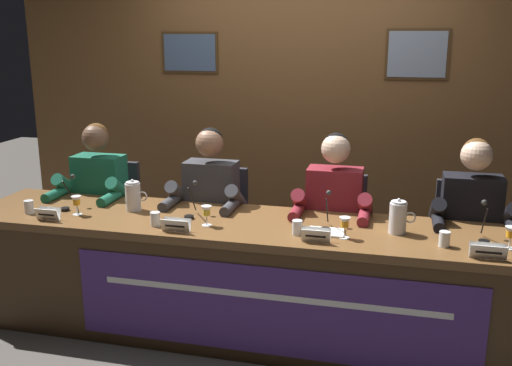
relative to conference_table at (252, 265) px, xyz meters
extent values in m
plane|color=#4C4742|center=(-0.01, 0.11, -0.51)|extent=(12.00, 12.00, 0.00)
cube|color=brown|center=(-0.01, 1.60, 0.79)|extent=(4.93, 0.12, 2.60)
cube|color=#4C3319|center=(-0.93, 1.53, 1.20)|extent=(0.49, 0.02, 0.34)
cube|color=slate|center=(-0.93, 1.52, 1.20)|extent=(0.45, 0.01, 0.30)
cube|color=#4C3319|center=(0.92, 1.53, 1.20)|extent=(0.47, 0.02, 0.39)
cube|color=#8C99AD|center=(0.92, 1.52, 1.20)|extent=(0.43, 0.01, 0.35)
cube|color=brown|center=(-0.01, 0.11, 0.21)|extent=(3.73, 0.73, 0.05)
cube|color=#402A16|center=(-0.01, -0.23, -0.16)|extent=(3.67, 0.04, 0.69)
cube|color=#402A16|center=(-1.82, 0.11, -0.16)|extent=(0.08, 0.65, 0.69)
cube|color=#4C2D7A|center=(0.16, -0.25, -0.16)|extent=(2.32, 0.01, 0.53)
cube|color=white|center=(0.16, -0.26, -0.07)|extent=(1.98, 0.00, 0.04)
cylinder|color=black|center=(-1.29, 0.58, -0.50)|extent=(0.44, 0.44, 0.02)
cylinder|color=black|center=(-1.29, 0.58, -0.27)|extent=(0.05, 0.05, 0.43)
cube|color=#232328|center=(-1.29, 0.58, -0.05)|extent=(0.44, 0.44, 0.03)
cube|color=#232328|center=(-1.29, 0.78, 0.19)|extent=(0.40, 0.05, 0.44)
cylinder|color=black|center=(-1.39, 0.23, -0.27)|extent=(0.10, 0.10, 0.48)
cylinder|color=black|center=(-1.19, 0.23, -0.27)|extent=(0.10, 0.10, 0.48)
cylinder|color=black|center=(-1.39, 0.38, 0.02)|extent=(0.13, 0.34, 0.13)
cylinder|color=black|center=(-1.19, 0.38, 0.02)|extent=(0.13, 0.34, 0.13)
cube|color=#196047|center=(-1.29, 0.55, 0.26)|extent=(0.36, 0.20, 0.48)
sphere|color=brown|center=(-1.29, 0.53, 0.63)|extent=(0.19, 0.19, 0.19)
sphere|color=#593819|center=(-1.29, 0.54, 0.65)|extent=(0.17, 0.17, 0.17)
cylinder|color=#196047|center=(-1.50, 0.45, 0.28)|extent=(0.09, 0.30, 0.25)
cylinder|color=#196047|center=(-1.08, 0.45, 0.28)|extent=(0.09, 0.30, 0.25)
cylinder|color=#196047|center=(-1.50, 0.29, 0.26)|extent=(0.07, 0.24, 0.07)
cylinder|color=#196047|center=(-1.08, 0.29, 0.26)|extent=(0.07, 0.24, 0.07)
cube|color=white|center=(-1.27, -0.17, 0.27)|extent=(0.15, 0.03, 0.08)
cube|color=white|center=(-1.27, -0.13, 0.27)|extent=(0.15, 0.03, 0.08)
cube|color=black|center=(-1.27, -0.17, 0.27)|extent=(0.11, 0.01, 0.01)
cylinder|color=white|center=(-1.15, -0.01, 0.24)|extent=(0.06, 0.06, 0.00)
cylinder|color=white|center=(-1.15, -0.01, 0.26)|extent=(0.01, 0.01, 0.05)
cone|color=white|center=(-1.15, -0.01, 0.32)|extent=(0.06, 0.06, 0.06)
cylinder|color=orange|center=(-1.15, -0.01, 0.32)|extent=(0.04, 0.04, 0.04)
cylinder|color=silver|center=(-1.47, -0.05, 0.28)|extent=(0.06, 0.06, 0.08)
cylinder|color=silver|center=(-1.47, -0.05, 0.26)|extent=(0.05, 0.05, 0.05)
cylinder|color=black|center=(-1.28, 0.05, 0.24)|extent=(0.06, 0.06, 0.02)
cylinder|color=black|center=(-1.28, 0.11, 0.34)|extent=(0.01, 0.13, 0.18)
sphere|color=#2D2D2D|center=(-1.28, 0.18, 0.43)|extent=(0.03, 0.03, 0.03)
cylinder|color=black|center=(-0.43, 0.58, -0.50)|extent=(0.44, 0.44, 0.02)
cylinder|color=black|center=(-0.43, 0.58, -0.27)|extent=(0.05, 0.05, 0.43)
cube|color=#232328|center=(-0.43, 0.58, -0.05)|extent=(0.44, 0.44, 0.03)
cube|color=#232328|center=(-0.43, 0.78, 0.19)|extent=(0.40, 0.05, 0.44)
cylinder|color=black|center=(-0.53, 0.23, -0.27)|extent=(0.10, 0.10, 0.48)
cylinder|color=black|center=(-0.33, 0.23, -0.27)|extent=(0.10, 0.10, 0.48)
cylinder|color=black|center=(-0.53, 0.38, 0.02)|extent=(0.13, 0.34, 0.13)
cylinder|color=black|center=(-0.33, 0.38, 0.02)|extent=(0.13, 0.34, 0.13)
cube|color=#38383D|center=(-0.43, 0.55, 0.26)|extent=(0.36, 0.20, 0.48)
sphere|color=#8E664C|center=(-0.43, 0.53, 0.63)|extent=(0.19, 0.19, 0.19)
sphere|color=black|center=(-0.43, 0.54, 0.65)|extent=(0.17, 0.17, 0.17)
cylinder|color=#38383D|center=(-0.64, 0.45, 0.28)|extent=(0.09, 0.30, 0.25)
cylinder|color=#38383D|center=(-0.22, 0.45, 0.28)|extent=(0.09, 0.30, 0.25)
cylinder|color=#38383D|center=(-0.64, 0.29, 0.26)|extent=(0.07, 0.24, 0.07)
cylinder|color=#38383D|center=(-0.22, 0.29, 0.26)|extent=(0.07, 0.24, 0.07)
cube|color=white|center=(-0.42, -0.18, 0.27)|extent=(0.17, 0.03, 0.08)
cube|color=white|center=(-0.42, -0.15, 0.27)|extent=(0.17, 0.03, 0.08)
cube|color=black|center=(-0.42, -0.18, 0.27)|extent=(0.12, 0.01, 0.01)
cylinder|color=white|center=(-0.28, -0.01, 0.24)|extent=(0.06, 0.06, 0.00)
cylinder|color=white|center=(-0.28, -0.01, 0.26)|extent=(0.01, 0.01, 0.05)
cone|color=white|center=(-0.28, -0.01, 0.32)|extent=(0.06, 0.06, 0.06)
cylinder|color=yellow|center=(-0.28, -0.01, 0.32)|extent=(0.04, 0.04, 0.04)
cylinder|color=silver|center=(-0.58, -0.09, 0.28)|extent=(0.06, 0.06, 0.08)
cylinder|color=silver|center=(-0.58, -0.09, 0.26)|extent=(0.05, 0.05, 0.05)
cylinder|color=black|center=(-0.43, 0.08, 0.24)|extent=(0.06, 0.06, 0.02)
cylinder|color=black|center=(-0.43, 0.15, 0.34)|extent=(0.01, 0.13, 0.18)
sphere|color=#2D2D2D|center=(-0.43, 0.21, 0.43)|extent=(0.03, 0.03, 0.03)
cylinder|color=black|center=(0.42, 0.58, -0.50)|extent=(0.44, 0.44, 0.02)
cylinder|color=black|center=(0.42, 0.58, -0.27)|extent=(0.05, 0.05, 0.43)
cube|color=#232328|center=(0.42, 0.58, -0.05)|extent=(0.44, 0.44, 0.03)
cube|color=#232328|center=(0.42, 0.78, 0.19)|extent=(0.40, 0.05, 0.44)
cylinder|color=black|center=(0.32, 0.23, -0.27)|extent=(0.10, 0.10, 0.48)
cylinder|color=black|center=(0.52, 0.23, -0.27)|extent=(0.10, 0.10, 0.48)
cylinder|color=black|center=(0.32, 0.38, 0.02)|extent=(0.13, 0.34, 0.13)
cylinder|color=black|center=(0.52, 0.38, 0.02)|extent=(0.13, 0.34, 0.13)
cube|color=maroon|center=(0.42, 0.55, 0.26)|extent=(0.36, 0.20, 0.48)
sphere|color=beige|center=(0.42, 0.53, 0.63)|extent=(0.19, 0.19, 0.19)
sphere|color=black|center=(0.42, 0.54, 0.65)|extent=(0.17, 0.17, 0.17)
cylinder|color=maroon|center=(0.21, 0.45, 0.28)|extent=(0.09, 0.30, 0.25)
cylinder|color=maroon|center=(0.63, 0.45, 0.28)|extent=(0.09, 0.30, 0.25)
cylinder|color=maroon|center=(0.21, 0.29, 0.26)|extent=(0.07, 0.24, 0.07)
cylinder|color=maroon|center=(0.63, 0.29, 0.26)|extent=(0.07, 0.24, 0.07)
cube|color=white|center=(0.40, -0.16, 0.27)|extent=(0.16, 0.03, 0.08)
cube|color=white|center=(0.40, -0.12, 0.27)|extent=(0.16, 0.03, 0.08)
cube|color=black|center=(0.40, -0.16, 0.27)|extent=(0.11, 0.01, 0.01)
cylinder|color=white|center=(0.55, -0.04, 0.24)|extent=(0.06, 0.06, 0.00)
cylinder|color=white|center=(0.55, -0.04, 0.26)|extent=(0.01, 0.01, 0.05)
cone|color=white|center=(0.55, -0.04, 0.32)|extent=(0.06, 0.06, 0.06)
cylinder|color=orange|center=(0.55, -0.04, 0.32)|extent=(0.04, 0.04, 0.04)
cylinder|color=silver|center=(0.28, -0.04, 0.28)|extent=(0.06, 0.06, 0.08)
cylinder|color=silver|center=(0.28, -0.04, 0.26)|extent=(0.05, 0.05, 0.05)
cylinder|color=black|center=(0.43, 0.05, 0.24)|extent=(0.06, 0.06, 0.02)
cylinder|color=black|center=(0.43, 0.12, 0.34)|extent=(0.01, 0.13, 0.18)
sphere|color=#2D2D2D|center=(0.43, 0.18, 0.43)|extent=(0.03, 0.03, 0.03)
cylinder|color=black|center=(1.28, 0.58, -0.50)|extent=(0.44, 0.44, 0.02)
cylinder|color=black|center=(1.28, 0.58, -0.27)|extent=(0.05, 0.05, 0.43)
cube|color=#232328|center=(1.28, 0.58, -0.05)|extent=(0.44, 0.44, 0.03)
cube|color=#232328|center=(1.28, 0.78, 0.19)|extent=(0.40, 0.05, 0.44)
cylinder|color=black|center=(1.18, 0.23, -0.27)|extent=(0.10, 0.10, 0.48)
cylinder|color=black|center=(1.38, 0.23, -0.27)|extent=(0.10, 0.10, 0.48)
cylinder|color=black|center=(1.18, 0.38, 0.02)|extent=(0.13, 0.34, 0.13)
cylinder|color=black|center=(1.38, 0.38, 0.02)|extent=(0.13, 0.34, 0.13)
cube|color=black|center=(1.28, 0.55, 0.26)|extent=(0.36, 0.20, 0.48)
sphere|color=beige|center=(1.28, 0.53, 0.63)|extent=(0.19, 0.19, 0.19)
sphere|color=#593819|center=(1.28, 0.54, 0.65)|extent=(0.17, 0.17, 0.17)
cylinder|color=black|center=(1.07, 0.45, 0.28)|extent=(0.09, 0.30, 0.25)
cylinder|color=black|center=(1.49, 0.45, 0.28)|extent=(0.09, 0.30, 0.25)
cylinder|color=black|center=(1.07, 0.29, 0.26)|extent=(0.07, 0.24, 0.07)
cube|color=white|center=(1.29, -0.19, 0.27)|extent=(0.18, 0.03, 0.08)
cube|color=white|center=(1.29, -0.15, 0.27)|extent=(0.18, 0.03, 0.08)
cube|color=black|center=(1.29, -0.19, 0.27)|extent=(0.13, 0.01, 0.01)
cylinder|color=white|center=(1.42, 0.01, 0.24)|extent=(0.06, 0.06, 0.00)
cylinder|color=white|center=(1.42, 0.01, 0.26)|extent=(0.01, 0.01, 0.05)
cone|color=white|center=(1.42, 0.01, 0.32)|extent=(0.06, 0.06, 0.06)
cylinder|color=orange|center=(1.42, 0.01, 0.32)|extent=(0.04, 0.04, 0.04)
cylinder|color=silver|center=(1.09, -0.04, 0.28)|extent=(0.06, 0.06, 0.08)
cylinder|color=silver|center=(1.09, -0.04, 0.26)|extent=(0.05, 0.05, 0.05)
cylinder|color=black|center=(1.30, 0.06, 0.24)|extent=(0.06, 0.06, 0.02)
cylinder|color=black|center=(1.30, 0.12, 0.34)|extent=(0.01, 0.13, 0.18)
sphere|color=#2D2D2D|center=(1.30, 0.18, 0.43)|extent=(0.03, 0.03, 0.03)
cylinder|color=silver|center=(-0.85, 0.17, 0.32)|extent=(0.10, 0.10, 0.18)
cylinder|color=silver|center=(-0.85, 0.17, 0.42)|extent=(0.08, 0.09, 0.01)
sphere|color=silver|center=(-0.85, 0.17, 0.43)|extent=(0.02, 0.02, 0.02)
torus|color=silver|center=(-0.78, 0.17, 0.33)|extent=(0.07, 0.01, 0.07)
cylinder|color=silver|center=(0.83, 0.12, 0.32)|extent=(0.10, 0.10, 0.18)
cylinder|color=silver|center=(0.83, 0.12, 0.42)|extent=(0.08, 0.09, 0.01)
sphere|color=silver|center=(0.83, 0.12, 0.43)|extent=(0.02, 0.02, 0.02)
torus|color=silver|center=(0.90, 0.12, 0.33)|extent=(0.07, 0.01, 0.07)
cube|color=white|center=(0.44, 0.02, 0.24)|extent=(0.21, 0.15, 0.01)
camera|label=1|loc=(0.79, -3.13, 1.35)|focal=40.23mm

